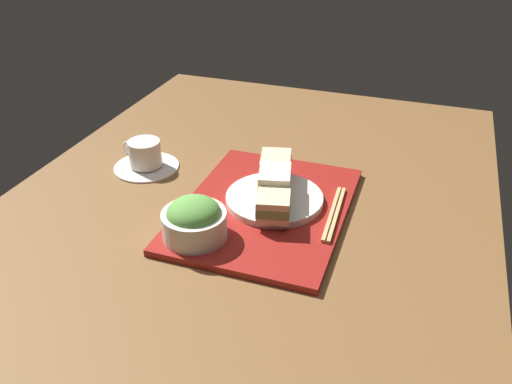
{
  "coord_description": "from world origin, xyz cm",
  "views": [
    {
      "loc": [
        -86.57,
        -32.58,
        58.91
      ],
      "look_at": [
        -2.46,
        -3.25,
        5.0
      ],
      "focal_mm": 37.19,
      "sensor_mm": 36.0,
      "label": 1
    }
  ],
  "objects": [
    {
      "name": "chopsticks_pair",
      "position": [
        -0.43,
        -18.59,
        1.77
      ],
      "size": [
        19.57,
        2.62,
        0.7
      ],
      "color": "tan",
      "rests_on": "serving_tray"
    },
    {
      "name": "salad_bowl",
      "position": [
        -15.38,
        4.09,
        5.05
      ],
      "size": [
        11.88,
        11.88,
        7.82
      ],
      "color": "silver",
      "rests_on": "serving_tray"
    },
    {
      "name": "coffee_cup",
      "position": [
        7.36,
        27.22,
        2.73
      ],
      "size": [
        14.99,
        14.99,
        6.75
      ],
      "color": "silver",
      "rests_on": "ground_plane"
    },
    {
      "name": "sandwich_far",
      "position": [
        7.31,
        -4.22,
        5.6
      ],
      "size": [
        9.39,
        8.14,
        5.57
      ],
      "color": "beige",
      "rests_on": "sandwich_plate"
    },
    {
      "name": "serving_tray",
      "position": [
        -1.22,
        -4.84,
        0.71
      ],
      "size": [
        42.19,
        31.75,
        1.42
      ],
      "primitive_type": "cube",
      "color": "maroon",
      "rests_on": "ground_plane"
    },
    {
      "name": "sandwich_plate",
      "position": [
        0.81,
        -6.07,
        2.11
      ],
      "size": [
        19.79,
        19.79,
        1.39
      ],
      "primitive_type": "cylinder",
      "color": "silver",
      "rests_on": "serving_tray"
    },
    {
      "name": "ground_plane",
      "position": [
        0.0,
        0.0,
        -1.5
      ],
      "size": [
        140.0,
        100.0,
        3.0
      ],
      "primitive_type": "cube",
      "color": "brown"
    },
    {
      "name": "sandwich_middle",
      "position": [
        0.81,
        -6.07,
        5.72
      ],
      "size": [
        9.29,
        7.94,
        5.81
      ],
      "color": "#EFE5C1",
      "rests_on": "sandwich_plate"
    },
    {
      "name": "sandwich_near",
      "position": [
        -5.69,
        -7.92,
        5.1
      ],
      "size": [
        9.32,
        7.99,
        4.59
      ],
      "color": "beige",
      "rests_on": "sandwich_plate"
    }
  ]
}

